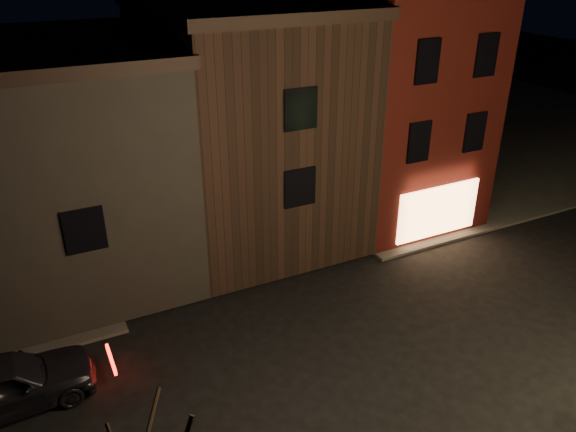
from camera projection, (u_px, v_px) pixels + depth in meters
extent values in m
plane|color=black|center=(340.00, 380.00, 16.28)|extent=(120.00, 120.00, 0.00)
cube|color=#2D2B28|center=(433.00, 118.00, 40.36)|extent=(30.00, 30.00, 0.12)
cube|color=#50110E|center=(387.00, 101.00, 24.88)|extent=(6.00, 8.00, 10.00)
cube|color=#EEA66B|center=(438.00, 211.00, 23.25)|extent=(4.00, 0.12, 2.20)
cube|color=black|center=(244.00, 125.00, 23.28)|extent=(7.00, 10.00, 9.00)
cube|color=black|center=(239.00, 5.00, 21.21)|extent=(7.30, 10.30, 0.40)
cube|color=black|center=(61.00, 164.00, 20.58)|extent=(7.50, 10.00, 8.00)
cube|color=black|center=(39.00, 46.00, 18.73)|extent=(7.80, 10.30, 0.40)
imported|color=black|center=(3.00, 385.00, 14.99)|extent=(4.78, 2.10, 1.60)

